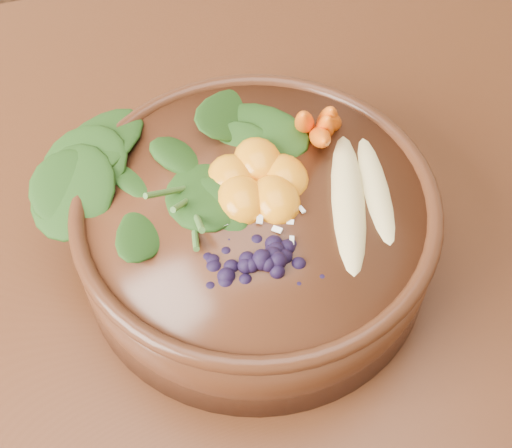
# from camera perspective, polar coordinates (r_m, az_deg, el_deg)

# --- Properties ---
(dining_table) EXTENTS (1.60, 0.90, 0.75)m
(dining_table) POSITION_cam_1_polar(r_m,az_deg,el_deg) (0.78, -5.80, -6.03)
(dining_table) COLOR #331C0C
(dining_table) RESTS_ON ground
(stoneware_bowl) EXTENTS (0.40, 0.40, 0.09)m
(stoneware_bowl) POSITION_cam_1_polar(r_m,az_deg,el_deg) (0.66, 0.00, -0.52)
(stoneware_bowl) COLOR #452212
(stoneware_bowl) RESTS_ON dining_table
(kale_heap) EXTENTS (0.25, 0.24, 0.05)m
(kale_heap) POSITION_cam_1_polar(r_m,az_deg,el_deg) (0.65, -4.63, 7.75)
(kale_heap) COLOR #214215
(kale_heap) RESTS_ON stoneware_bowl
(carrot_cluster) EXTENTS (0.08, 0.08, 0.09)m
(carrot_cluster) POSITION_cam_1_polar(r_m,az_deg,el_deg) (0.65, 5.01, 10.41)
(carrot_cluster) COLOR orange
(carrot_cluster) RESTS_ON stoneware_bowl
(banana_halves) EXTENTS (0.10, 0.18, 0.03)m
(banana_halves) POSITION_cam_1_polar(r_m,az_deg,el_deg) (0.62, 8.65, 3.22)
(banana_halves) COLOR #E0CC84
(banana_halves) RESTS_ON stoneware_bowl
(mandarin_cluster) EXTENTS (0.12, 0.12, 0.04)m
(mandarin_cluster) POSITION_cam_1_polar(r_m,az_deg,el_deg) (0.62, 0.16, 4.34)
(mandarin_cluster) COLOR orange
(mandarin_cluster) RESTS_ON stoneware_bowl
(blueberry_pile) EXTENTS (0.17, 0.15, 0.04)m
(blueberry_pile) POSITION_cam_1_polar(r_m,az_deg,el_deg) (0.56, 0.50, -2.03)
(blueberry_pile) COLOR black
(blueberry_pile) RESTS_ON stoneware_bowl
(coconut_flakes) EXTENTS (0.12, 0.10, 0.01)m
(coconut_flakes) POSITION_cam_1_polar(r_m,az_deg,el_deg) (0.60, 0.26, 0.48)
(coconut_flakes) COLOR white
(coconut_flakes) RESTS_ON stoneware_bowl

